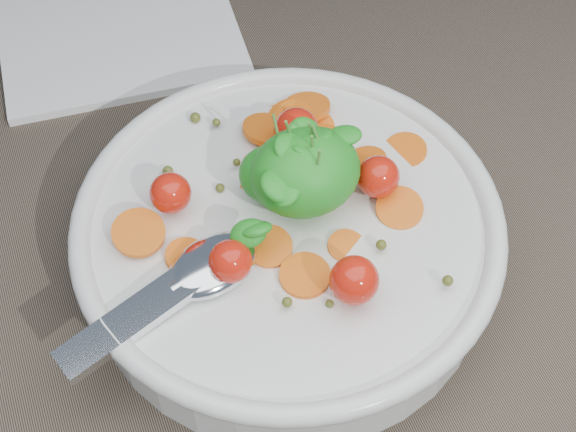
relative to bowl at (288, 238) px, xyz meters
name	(u,v)px	position (x,y,z in m)	size (l,w,h in m)	color
ground	(248,266)	(-0.02, 0.01, -0.03)	(6.00, 6.00, 0.00)	brown
bowl	(288,238)	(0.00, 0.00, 0.00)	(0.25, 0.23, 0.10)	white
napkin	(118,29)	(-0.04, 0.23, -0.02)	(0.17, 0.14, 0.01)	white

